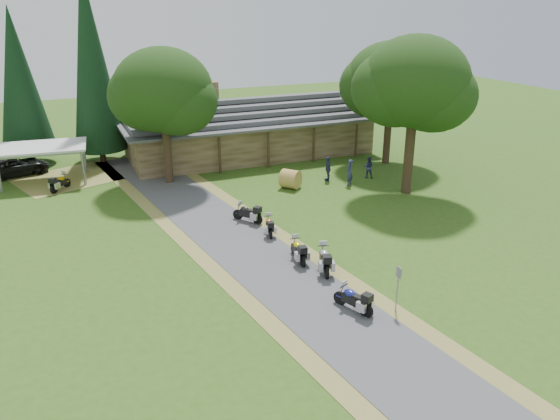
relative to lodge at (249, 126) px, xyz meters
name	(u,v)px	position (x,y,z in m)	size (l,w,h in m)	color
ground	(306,297)	(-6.00, -24.00, -2.45)	(120.00, 120.00, 0.00)	#345417
driveway	(264,262)	(-6.50, -20.00, -2.45)	(46.00, 46.00, 0.00)	#4B4B4D
lodge	(249,126)	(0.00, 0.00, 0.00)	(21.40, 9.40, 4.90)	brown
carport	(44,164)	(-16.42, -1.33, -1.12)	(6.15, 4.10, 2.67)	silver
car_dark_suv	(14,162)	(-18.53, 1.14, -1.42)	(5.38, 2.29, 2.06)	black
motorcycle_row_a	(353,298)	(-4.67, -25.86, -1.83)	(1.82, 0.59, 1.24)	navy
motorcycle_row_b	(325,258)	(-4.09, -22.06, -1.78)	(1.97, 0.64, 1.35)	#B4B6BC
motorcycle_row_c	(298,249)	(-4.81, -20.53, -1.83)	(1.82, 0.60, 1.25)	#D0CE00
motorcycle_row_d	(269,225)	(-4.89, -16.81, -1.88)	(1.65, 0.54, 1.13)	#BE5C20
motorcycle_row_e	(247,212)	(-5.42, -14.60, -1.82)	(1.83, 0.60, 1.25)	black
motorcycle_carport_a	(60,182)	(-15.52, -3.96, -1.83)	(1.81, 0.59, 1.24)	#EDA805
person_a	(349,170)	(3.73, -10.84, -1.34)	(0.63, 0.46, 2.23)	navy
person_b	(368,165)	(5.88, -9.93, -1.49)	(0.55, 0.39, 1.92)	navy
person_c	(328,167)	(2.78, -9.34, -1.38)	(0.61, 0.44, 2.13)	navy
hay_bale	(290,179)	(-0.46, -9.83, -1.78)	(1.34, 1.34, 1.23)	#A3773B
sign_post	(397,289)	(-2.96, -26.57, -1.40)	(0.38, 0.06, 2.11)	gray
oak_lodge_left	(164,109)	(-8.09, -5.16, 2.96)	(6.91, 6.91, 10.81)	black
oak_lodge_right	(390,97)	(9.39, -6.99, 2.88)	(7.19, 7.19, 10.66)	black
oak_driveway	(413,104)	(6.58, -13.80, 3.67)	(7.04, 7.04, 12.25)	black
cedar_near	(92,67)	(-11.95, 2.46, 5.15)	(4.09, 4.09, 15.21)	black
cedar_far	(20,87)	(-17.32, 4.12, 3.69)	(4.21, 4.21, 12.27)	black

